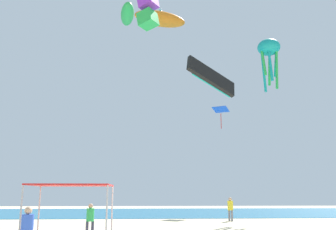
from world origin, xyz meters
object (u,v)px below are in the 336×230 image
object	(u,v)px
person_leftmost	(90,217)
kite_inflatable_green	(127,14)
person_central	(27,228)
person_near_tent	(230,207)
kite_inflatable_orange	(160,19)
kite_diamond_blue	(221,111)
canopy_tent	(72,188)
kite_parafoil_black	(211,77)
kite_box_purple	(148,10)
kite_octopus_teal	(269,50)

from	to	relation	value
person_leftmost	kite_inflatable_green	size ratio (longest dim) A/B	0.34
person_leftmost	person_central	world-z (taller)	person_central
person_leftmost	person_central	bearing A→B (deg)	-125.23
person_near_tent	person_leftmost	distance (m)	14.37
kite_inflatable_green	kite_inflatable_orange	xyz separation A→B (m)	(3.74, 6.32, 2.78)
person_near_tent	person_leftmost	xyz separation A→B (m)	(-9.77, -10.54, -0.15)
kite_diamond_blue	kite_inflatable_orange	bearing A→B (deg)	25.50
canopy_tent	person_leftmost	world-z (taller)	canopy_tent
person_central	kite_inflatable_orange	xyz separation A→B (m)	(5.65, 29.36, 22.48)
person_near_tent	kite_parafoil_black	world-z (taller)	kite_parafoil_black
kite_parafoil_black	person_near_tent	bearing A→B (deg)	36.03
canopy_tent	kite_box_purple	size ratio (longest dim) A/B	1.05
person_central	kite_octopus_teal	distance (m)	31.84
person_leftmost	kite_diamond_blue	bearing A→B (deg)	36.25
kite_inflatable_green	kite_diamond_blue	world-z (taller)	kite_inflatable_green
kite_parafoil_black	person_central	bearing A→B (deg)	-150.82
person_central	kite_box_purple	world-z (taller)	kite_box_purple
person_near_tent	kite_octopus_teal	distance (m)	17.27
person_leftmost	kite_diamond_blue	world-z (taller)	kite_diamond_blue
person_central	kite_diamond_blue	bearing A→B (deg)	169.65
canopy_tent	person_leftmost	distance (m)	3.88
kite_inflatable_green	kite_octopus_teal	size ratio (longest dim) A/B	0.88
kite_inflatable_green	kite_box_purple	bearing A→B (deg)	-165.35
canopy_tent	person_central	world-z (taller)	canopy_tent
person_near_tent	person_leftmost	size ratio (longest dim) A/B	1.15
kite_box_purple	kite_inflatable_green	bearing A→B (deg)	-125.92
person_near_tent	kite_inflatable_orange	size ratio (longest dim) A/B	0.27
person_central	kite_inflatable_orange	distance (m)	37.41
kite_inflatable_green	kite_octopus_teal	world-z (taller)	kite_inflatable_green
kite_box_purple	kite_octopus_teal	bearing A→B (deg)	146.06
kite_diamond_blue	kite_inflatable_orange	size ratio (longest dim) A/B	0.36
person_leftmost	kite_parafoil_black	world-z (taller)	kite_parafoil_black
kite_inflatable_green	kite_diamond_blue	size ratio (longest dim) A/B	1.91
kite_octopus_teal	kite_box_purple	bearing A→B (deg)	-173.66
kite_octopus_teal	kite_diamond_blue	size ratio (longest dim) A/B	2.19
person_near_tent	kite_diamond_blue	xyz separation A→B (m)	(1.92, 11.58, 10.69)
kite_inflatable_green	kite_inflatable_orange	distance (m)	7.86
person_central	kite_inflatable_green	world-z (taller)	kite_inflatable_green
person_leftmost	person_central	distance (m)	6.98
person_leftmost	kite_inflatable_green	bearing A→B (deg)	61.35
kite_parafoil_black	kite_diamond_blue	xyz separation A→B (m)	(3.97, 15.66, 1.04)
kite_octopus_teal	kite_parafoil_black	bearing A→B (deg)	-146.74
canopy_tent	person_central	distance (m)	3.66
kite_diamond_blue	canopy_tent	bearing A→B (deg)	93.23
person_central	kite_parafoil_black	xyz separation A→B (m)	(8.85, 13.35, 9.77)
person_central	kite_parafoil_black	distance (m)	18.76
kite_parafoil_black	kite_inflatable_orange	bearing A→B (deg)	74.03
canopy_tent	kite_box_purple	distance (m)	21.18
kite_parafoil_black	kite_diamond_blue	bearing A→B (deg)	48.49
kite_box_purple	kite_inflatable_orange	xyz separation A→B (m)	(1.62, 12.22, 5.40)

